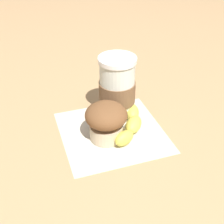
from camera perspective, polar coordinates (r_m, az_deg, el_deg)
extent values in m
plane|color=tan|center=(0.71, 0.00, -3.72)|extent=(3.00, 3.00, 0.00)
cube|color=beige|center=(0.71, 0.00, -3.67)|extent=(0.27, 0.27, 0.00)
cylinder|color=silver|center=(0.73, 0.93, 4.28)|extent=(0.08, 0.08, 0.14)
cylinder|color=white|center=(0.70, 0.99, 9.55)|extent=(0.09, 0.09, 0.01)
cylinder|color=brown|center=(0.74, 0.93, 3.75)|extent=(0.09, 0.09, 0.05)
cylinder|color=beige|center=(0.68, -1.04, -3.50)|extent=(0.07, 0.07, 0.03)
ellipsoid|color=brown|center=(0.66, -1.08, -0.59)|extent=(0.09, 0.09, 0.05)
ellipsoid|color=#D6CC4C|center=(0.67, 2.55, -4.66)|extent=(0.04, 0.05, 0.03)
ellipsoid|color=#D6CC4C|center=(0.71, 3.95, -2.32)|extent=(0.06, 0.07, 0.03)
ellipsoid|color=#D6CC4C|center=(0.74, 3.66, -0.05)|extent=(0.07, 0.06, 0.03)
ellipsoid|color=#D6CC4C|center=(0.78, 1.98, 1.81)|extent=(0.05, 0.03, 0.03)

